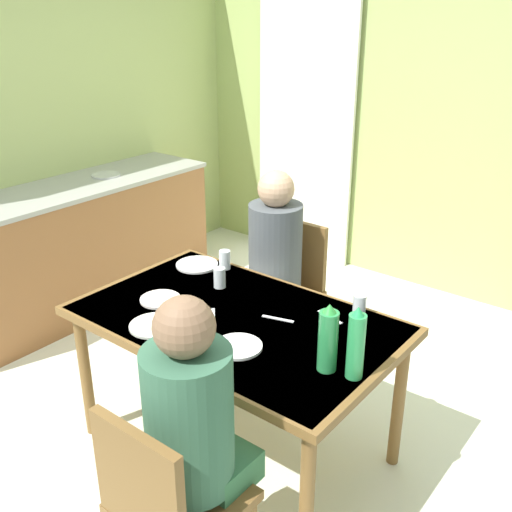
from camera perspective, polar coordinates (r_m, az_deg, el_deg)
name	(u,v)px	position (r m, az deg, el deg)	size (l,w,h in m)	color
ground_plane	(226,414)	(3.31, -2.94, -14.94)	(5.73, 5.73, 0.00)	silver
wall_back	(423,117)	(4.55, 15.72, 12.72)	(4.18, 0.10, 2.56)	#A7BC69
wall_left	(62,119)	(4.55, -18.15, 12.43)	(0.10, 3.30, 2.56)	#A7B76C
curtain_panel	(305,131)	(4.95, 4.70, 11.84)	(0.90, 0.03, 2.15)	white
kitchen_counter	(78,246)	(4.39, -16.70, 0.91)	(0.61, 2.05, 0.91)	brown
dining_table	(236,330)	(2.73, -1.97, -7.15)	(1.45, 0.90, 0.73)	brown
chair_near_diner	(167,504)	(2.17, -8.55, -22.49)	(0.40, 0.40, 0.87)	brown
chair_far_diner	(287,285)	(3.52, 2.99, -2.84)	(0.40, 0.40, 0.87)	brown
person_near_diner	(192,414)	(2.05, -6.18, -14.89)	(0.30, 0.37, 0.77)	#356D46
person_far_diner	(274,248)	(3.30, 1.71, 0.78)	(0.30, 0.37, 0.77)	#46514E
water_bottle_green_near	(328,339)	(2.29, 6.93, -7.94)	(0.08, 0.08, 0.28)	#298647
water_bottle_green_far	(356,344)	(2.25, 9.58, -8.38)	(0.07, 0.07, 0.30)	#2D9752
dinner_plate_near_left	(238,346)	(2.47, -1.75, -8.68)	(0.20, 0.20, 0.01)	white
dinner_plate_near_right	(155,325)	(2.65, -9.71, -6.59)	(0.22, 0.22, 0.01)	white
dinner_plate_far_center	(160,299)	(2.87, -9.18, -4.12)	(0.19, 0.19, 0.01)	white
dinner_plate_far_side	(197,265)	(3.22, -5.69, -0.83)	(0.23, 0.23, 0.01)	white
drinking_glass_by_near_diner	(359,305)	(2.73, 9.90, -4.66)	(0.06, 0.06, 0.10)	silver
drinking_glass_by_far_diner	(220,278)	(2.95, -3.52, -2.09)	(0.06, 0.06, 0.10)	silver
drinking_glass_spare_center	(225,260)	(3.15, -3.02, -0.35)	(0.06, 0.06, 0.10)	silver
cutlery_knife_near	(213,316)	(2.70, -4.14, -5.82)	(0.15, 0.02, 0.00)	silver
cutlery_fork_near	(278,319)	(2.68, 2.11, -6.05)	(0.15, 0.02, 0.00)	silver
cutlery_knife_far	(330,317)	(2.71, 7.11, -5.84)	(0.15, 0.02, 0.00)	silver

